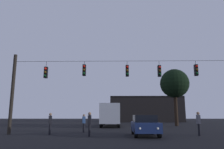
{
  "coord_description": "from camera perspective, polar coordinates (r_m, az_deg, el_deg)",
  "views": [
    {
      "loc": [
        -0.59,
        -5.2,
        1.47
      ],
      "look_at": [
        -1.0,
        14.97,
        5.34
      ],
      "focal_mm": 34.6,
      "sensor_mm": 36.0,
      "label": 1
    }
  ],
  "objects": [
    {
      "name": "overhead_signal_span",
      "position": [
        17.94,
        2.95,
        -2.88
      ],
      "size": [
        18.83,
        0.44,
        6.65
      ],
      "color": "black",
      "rests_on": "ground"
    },
    {
      "name": "tree_left_silhouette",
      "position": [
        34.01,
        16.19,
        -2.37
      ],
      "size": [
        4.32,
        4.32,
        8.45
      ],
      "color": "black",
      "rests_on": "ground"
    },
    {
      "name": "corner_building",
      "position": [
        57.58,
        8.55,
        -9.16
      ],
      "size": [
        17.47,
        12.2,
        6.09
      ],
      "color": "black",
      "rests_on": "ground"
    },
    {
      "name": "car_near_right",
      "position": [
        16.72,
        8.62,
        -13.05
      ],
      "size": [
        1.81,
        4.34,
        1.52
      ],
      "color": "navy",
      "rests_on": "ground"
    },
    {
      "name": "ground_plane",
      "position": [
        29.75,
        2.36,
        -13.67
      ],
      "size": [
        168.0,
        168.0,
        0.0
      ],
      "primitive_type": "plane",
      "color": "black",
      "rests_on": "ground"
    },
    {
      "name": "city_bus",
      "position": [
        31.74,
        -0.41,
        -10.13
      ],
      "size": [
        2.63,
        11.02,
        3.0
      ],
      "color": "#B7BCC6",
      "rests_on": "ground"
    },
    {
      "name": "pedestrian_crossing_center",
      "position": [
        18.36,
        -16.04,
        -12.03
      ],
      "size": [
        0.35,
        0.42,
        1.7
      ],
      "color": "black",
      "rests_on": "ground"
    },
    {
      "name": "pedestrian_near_bus",
      "position": [
        20.18,
        -7.46,
        -12.35
      ],
      "size": [
        0.33,
        0.41,
        1.62
      ],
      "color": "black",
      "rests_on": "ground"
    },
    {
      "name": "pedestrian_crossing_right",
      "position": [
        17.93,
        21.91,
        -11.56
      ],
      "size": [
        0.28,
        0.39,
        1.77
      ],
      "color": "black",
      "rests_on": "ground"
    },
    {
      "name": "pedestrian_crossing_left",
      "position": [
        16.19,
        -5.97,
        -12.5
      ],
      "size": [
        0.25,
        0.37,
        1.74
      ],
      "color": "black",
      "rests_on": "ground"
    }
  ]
}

